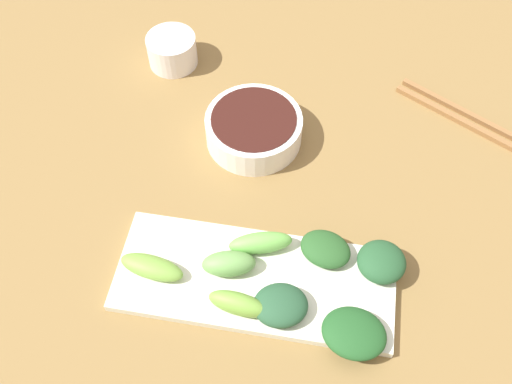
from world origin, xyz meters
The scene contains 13 objects.
tabletop centered at (0.00, 0.00, 0.01)m, with size 2.10×2.10×0.02m, color olive.
sauce_bowl centered at (-0.11, -0.04, 0.04)m, with size 0.13×0.13×0.04m.
serving_plate centered at (0.11, 0.00, 0.03)m, with size 0.13×0.33×0.01m, color silver.
broccoli_leafy_0 centered at (0.15, 0.04, 0.04)m, with size 0.05×0.06×0.03m, color #265032.
broccoli_stalk_1 centered at (0.07, 0.00, 0.05)m, with size 0.03×0.08×0.03m, color #6DB94E.
broccoli_stalk_2 centered at (0.11, -0.03, 0.05)m, with size 0.03×0.06×0.03m, color #679F4F.
broccoli_leafy_3 centered at (0.07, 0.15, 0.05)m, with size 0.06×0.06×0.03m, color #24512D.
broccoli_stalk_4 centered at (0.13, -0.12, 0.04)m, with size 0.03×0.08×0.02m, color #71A33F.
broccoli_leafy_5 centered at (0.07, 0.08, 0.04)m, with size 0.05×0.06×0.02m, color #275525.
broccoli_stalk_6 centered at (0.15, -0.01, 0.05)m, with size 0.03×0.07×0.03m, color #70A53D.
broccoli_leafy_7 centered at (0.17, 0.12, 0.04)m, with size 0.06×0.07×0.02m, color #205223.
chopsticks centered at (-0.19, 0.26, 0.02)m, with size 0.13×0.21×0.01m.
tea_cup centered at (-0.24, -0.19, 0.04)m, with size 0.08×0.08×0.05m, color white.
Camera 1 is at (0.41, 0.05, 0.66)m, focal length 40.51 mm.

